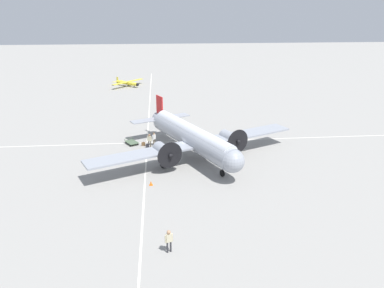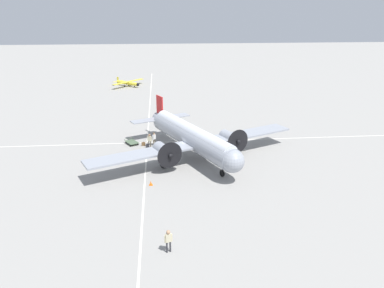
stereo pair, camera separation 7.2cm
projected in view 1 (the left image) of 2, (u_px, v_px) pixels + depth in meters
The scene contains 12 objects.
ground_plane at pixel (192, 157), 43.31m from camera, with size 300.00×300.00×0.00m, color gray.
apron_line_eastwest at pixel (188, 141), 48.35m from camera, with size 120.00×0.16×0.01m.
apron_line_northsouth at pixel (146, 158), 42.85m from camera, with size 0.16×120.00×0.01m.
airliner_main at pixel (194, 138), 42.17m from camera, with size 23.97×18.36×5.50m.
crew_foreground at pixel (169, 239), 25.96m from camera, with size 0.58×0.31×1.77m.
passenger_boarding at pixel (149, 139), 45.86m from camera, with size 0.54×0.35×1.74m.
ramp_agent at pixel (154, 137), 46.53m from camera, with size 0.43×0.44×1.70m.
suitcase_near_door at pixel (143, 144), 46.71m from camera, with size 0.47×0.14×0.49m.
suitcase_upright_spare at pixel (148, 146), 46.11m from camera, with size 0.41×0.17×0.52m.
baggage_cart at pixel (132, 142), 47.22m from camera, with size 1.95×2.21×0.56m.
light_aircraft_distant at pixel (128, 83), 82.33m from camera, with size 6.86×7.44×1.77m.
traffic_cone at pixel (151, 183), 36.24m from camera, with size 0.35×0.35×0.46m.
Camera 1 is at (-3.69, -40.05, 16.12)m, focal length 35.00 mm.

